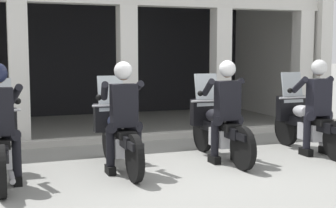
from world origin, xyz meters
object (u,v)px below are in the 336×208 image
(police_officer_center_left, at_px, (123,107))
(motorcycle_center_right, at_px, (218,128))
(motorcycle_center_left, at_px, (119,135))
(police_officer_far_right, at_px, (318,99))
(motorcycle_far_right, at_px, (306,123))
(police_officer_center_right, at_px, (226,102))

(police_officer_center_left, xyz_separation_m, motorcycle_center_right, (1.66, 0.36, -0.44))
(motorcycle_center_left, height_order, police_officer_far_right, police_officer_far_right)
(motorcycle_center_left, xyz_separation_m, police_officer_center_left, (-0.00, -0.28, 0.44))
(motorcycle_far_right, xyz_separation_m, police_officer_far_right, (-0.00, -0.28, 0.44))
(motorcycle_center_left, bearing_deg, motorcycle_far_right, 6.77)
(motorcycle_center_left, bearing_deg, police_officer_center_left, -84.16)
(motorcycle_center_left, relative_size, police_officer_center_right, 1.29)
(police_officer_center_left, height_order, motorcycle_center_right, police_officer_center_left)
(police_officer_center_right, distance_m, motorcycle_far_right, 1.74)
(motorcycle_center_right, xyz_separation_m, police_officer_far_right, (1.66, -0.32, 0.44))
(police_officer_center_left, distance_m, motorcycle_center_right, 1.76)
(police_officer_center_right, xyz_separation_m, motorcycle_far_right, (1.66, 0.24, -0.44))
(motorcycle_center_right, xyz_separation_m, motorcycle_far_right, (1.66, -0.04, 0.00))
(motorcycle_center_left, xyz_separation_m, police_officer_far_right, (3.32, -0.25, 0.44))
(motorcycle_center_left, height_order, police_officer_center_left, police_officer_center_left)
(police_officer_center_left, bearing_deg, motorcycle_center_left, 95.84)
(police_officer_center_left, xyz_separation_m, motorcycle_far_right, (3.33, 0.32, -0.44))
(motorcycle_center_right, relative_size, motorcycle_far_right, 1.00)
(police_officer_far_right, bearing_deg, police_officer_center_left, -167.88)
(motorcycle_center_right, distance_m, motorcycle_far_right, 1.66)
(police_officer_center_right, bearing_deg, police_officer_center_left, -175.49)
(police_officer_center_left, bearing_deg, police_officer_far_right, 6.77)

